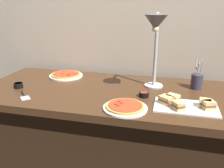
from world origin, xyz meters
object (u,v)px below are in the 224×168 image
pizza_plate_center (125,107)px  sauce_cup_near (18,85)px  pizza_plate_front (66,75)px  heat_lamp (156,32)px  serving_spatula (24,96)px  sandwich_platter (185,104)px  utensil_holder (197,81)px  sauce_cup_far (144,94)px

pizza_plate_center → sauce_cup_near: 0.87m
pizza_plate_front → pizza_plate_center: 0.82m
heat_lamp → sauce_cup_near: heat_lamp is taller
pizza_plate_center → heat_lamp: bearing=67.5°
pizza_plate_center → serving_spatula: size_ratio=1.82×
sandwich_platter → sauce_cup_near: 1.20m
pizza_plate_front → utensil_holder: size_ratio=1.28×
sauce_cup_near → utensil_holder: size_ratio=0.30×
pizza_plate_center → sauce_cup_near: size_ratio=4.06×
heat_lamp → pizza_plate_center: 0.54m
pizza_plate_center → utensil_holder: size_ratio=1.21×
heat_lamp → pizza_plate_center: size_ratio=2.04×
pizza_plate_front → pizza_plate_center: size_ratio=1.06×
pizza_plate_front → serving_spatula: (-0.09, -0.50, -0.01)m
heat_lamp → sandwich_platter: (0.22, -0.21, -0.41)m
sauce_cup_near → sauce_cup_far: bearing=2.8°
utensil_holder → heat_lamp: bearing=-152.8°
sandwich_platter → serving_spatula: size_ratio=2.55×
sandwich_platter → pizza_plate_center: bearing=-162.7°
pizza_plate_front → sandwich_platter: bearing=-23.5°
pizza_plate_front → sandwich_platter: sandwich_platter is taller
sauce_cup_near → pizza_plate_front: bearing=57.3°
heat_lamp → serving_spatula: bearing=-161.2°
sandwich_platter → utensil_holder: 0.39m
serving_spatula → utensil_holder: bearing=21.2°
pizza_plate_front → pizza_plate_center: (0.62, -0.53, -0.00)m
heat_lamp → utensil_holder: heat_lamp is taller
heat_lamp → pizza_plate_front: 0.89m
sauce_cup_near → utensil_holder: (1.29, 0.30, 0.04)m
pizza_plate_front → utensil_holder: utensil_holder is taller
sauce_cup_far → serving_spatula: 0.82m
sandwich_platter → utensil_holder: size_ratio=1.71×
sauce_cup_near → serving_spatula: (0.14, -0.14, -0.02)m
heat_lamp → sauce_cup_far: bearing=-115.8°
utensil_holder → serving_spatula: utensil_holder is taller
sauce_cup_near → sauce_cup_far: 0.93m
serving_spatula → pizza_plate_center: bearing=-2.7°
heat_lamp → pizza_plate_center: (-0.13, -0.32, -0.41)m
pizza_plate_front → sauce_cup_near: sauce_cup_near is taller
heat_lamp → sauce_cup_near: bearing=-171.6°
pizza_plate_front → serving_spatula: pizza_plate_front is taller
heat_lamp → sauce_cup_near: (-0.98, -0.14, -0.41)m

